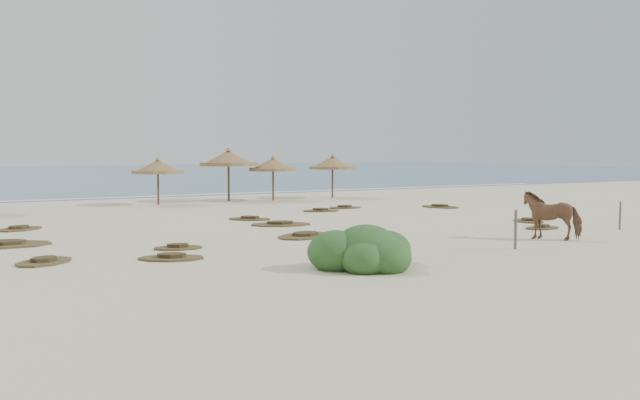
# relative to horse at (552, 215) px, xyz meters

# --- Properties ---
(ground) EXTENTS (160.00, 160.00, 0.00)m
(ground) POSITION_rel_horse_xyz_m (-5.70, 2.53, -0.81)
(ground) COLOR beige
(ground) RESTS_ON ground
(ocean) EXTENTS (200.00, 100.00, 0.01)m
(ocean) POSITION_rel_horse_xyz_m (-5.70, 77.53, -0.81)
(ocean) COLOR #255971
(ocean) RESTS_ON ground
(foam_line) EXTENTS (70.00, 0.60, 0.01)m
(foam_line) POSITION_rel_horse_xyz_m (-5.70, 28.53, -0.81)
(foam_line) COLOR white
(foam_line) RESTS_ON ground
(palapa_2) EXTENTS (3.71, 3.71, 2.64)m
(palapa_2) POSITION_rel_horse_xyz_m (-6.58, 21.53, 1.24)
(palapa_2) COLOR brown
(palapa_2) RESTS_ON ground
(palapa_3) EXTENTS (4.33, 4.33, 3.19)m
(palapa_3) POSITION_rel_horse_xyz_m (-2.08, 22.23, 1.66)
(palapa_3) COLOR brown
(palapa_3) RESTS_ON ground
(palapa_4) EXTENTS (3.74, 3.74, 2.71)m
(palapa_4) POSITION_rel_horse_xyz_m (0.43, 21.38, 1.29)
(palapa_4) COLOR brown
(palapa_4) RESTS_ON ground
(palapa_5) EXTENTS (3.78, 3.78, 2.78)m
(palapa_5) POSITION_rel_horse_xyz_m (4.68, 21.49, 1.35)
(palapa_5) COLOR brown
(palapa_5) RESTS_ON ground
(horse) EXTENTS (1.90, 2.04, 1.62)m
(horse) POSITION_rel_horse_xyz_m (0.00, 0.00, 0.00)
(horse) COLOR #8D5F40
(horse) RESTS_ON ground
(fence_post_near) EXTENTS (0.11, 0.11, 1.20)m
(fence_post_near) POSITION_rel_horse_xyz_m (-2.93, -1.16, -0.21)
(fence_post_near) COLOR #6A5F50
(fence_post_near) RESTS_ON ground
(fence_post_far) EXTENTS (0.09, 0.09, 1.06)m
(fence_post_far) POSITION_rel_horse_xyz_m (4.43, 0.60, -0.28)
(fence_post_far) COLOR #6A5F50
(fence_post_far) RESTS_ON ground
(bush) EXTENTS (2.89, 2.54, 1.29)m
(bush) POSITION_rel_horse_xyz_m (-8.81, -1.69, -0.39)
(bush) COLOR #39622A
(bush) RESTS_ON ground
(scrub_0) EXTENTS (2.13, 2.11, 0.16)m
(scrub_0) POSITION_rel_horse_xyz_m (-15.68, 3.38, -0.76)
(scrub_0) COLOR brown
(scrub_0) RESTS_ON ground
(scrub_1) EXTENTS (3.20, 2.44, 0.16)m
(scrub_1) POSITION_rel_horse_xyz_m (-16.11, 7.68, -0.76)
(scrub_1) COLOR brown
(scrub_1) RESTS_ON ground
(scrub_2) EXTENTS (1.65, 1.24, 0.16)m
(scrub_2) POSITION_rel_horse_xyz_m (-11.69, 4.17, -0.76)
(scrub_2) COLOR brown
(scrub_2) RESTS_ON ground
(scrub_3) EXTENTS (2.82, 2.30, 0.16)m
(scrub_3) POSITION_rel_horse_xyz_m (-5.80, 8.65, -0.76)
(scrub_3) COLOR brown
(scrub_3) RESTS_ON ground
(scrub_4) EXTENTS (1.81, 2.09, 0.16)m
(scrub_4) POSITION_rel_horse_xyz_m (3.75, 4.48, -0.76)
(scrub_4) COLOR brown
(scrub_4) RESTS_ON ground
(scrub_5) EXTENTS (1.84, 2.46, 0.16)m
(scrub_5) POSITION_rel_horse_xyz_m (5.54, 12.19, -0.76)
(scrub_5) COLOR brown
(scrub_5) RESTS_ON ground
(scrub_6) EXTENTS (2.28, 2.14, 0.16)m
(scrub_6) POSITION_rel_horse_xyz_m (-15.03, 12.22, -0.76)
(scrub_6) COLOR brown
(scrub_6) RESTS_ON ground
(scrub_7) EXTENTS (2.11, 1.70, 0.16)m
(scrub_7) POSITION_rel_horse_xyz_m (-1.09, 13.32, -0.76)
(scrub_7) COLOR brown
(scrub_7) RESTS_ON ground
(scrub_9) EXTENTS (2.90, 2.51, 0.16)m
(scrub_9) POSITION_rel_horse_xyz_m (-6.85, 4.80, -0.76)
(scrub_9) COLOR brown
(scrub_9) RESTS_ON ground
(scrub_10) EXTENTS (1.88, 1.31, 0.16)m
(scrub_10) POSITION_rel_horse_xyz_m (0.95, 14.31, -0.76)
(scrub_10) COLOR brown
(scrub_10) RESTS_ON ground
(scrub_11) EXTENTS (2.14, 1.84, 0.16)m
(scrub_11) POSITION_rel_horse_xyz_m (-12.55, 2.30, -0.76)
(scrub_11) COLOR brown
(scrub_11) RESTS_ON ground
(scrub_12) EXTENTS (1.62, 1.12, 0.16)m
(scrub_12) POSITION_rel_horse_xyz_m (2.18, 2.35, -0.76)
(scrub_12) COLOR brown
(scrub_12) RESTS_ON ground
(scrub_13) EXTENTS (2.20, 2.25, 0.16)m
(scrub_13) POSITION_rel_horse_xyz_m (-5.89, 11.31, -0.76)
(scrub_13) COLOR brown
(scrub_13) RESTS_ON ground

